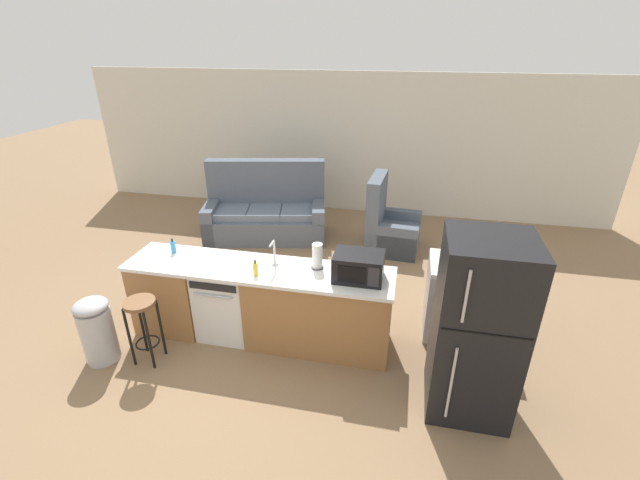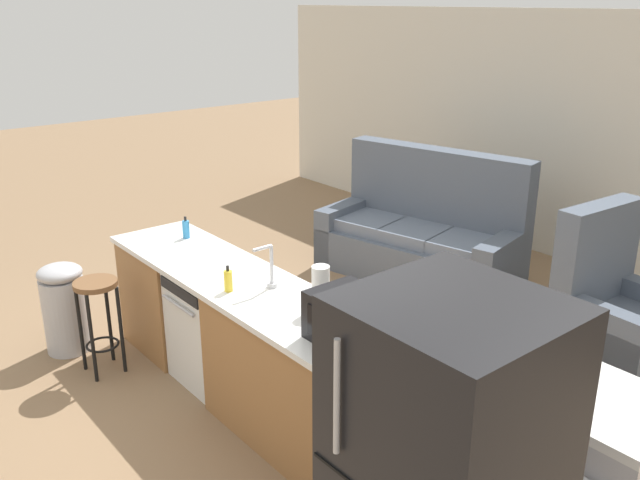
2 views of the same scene
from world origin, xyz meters
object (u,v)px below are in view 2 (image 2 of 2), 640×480
kettle (581,358)px  bar_stool (98,307)px  armchair (611,313)px  soap_bottle (228,281)px  dish_soap_bottle (186,229)px  paper_towel_roll (321,289)px  dishwasher (218,326)px  microwave (355,321)px  stove_range (583,473)px  trash_bin (64,307)px  couch (424,237)px

kettle → bar_stool: bearing=-156.8°
kettle → armchair: size_ratio=0.17×
soap_bottle → dish_soap_bottle: size_ratio=1.00×
soap_bottle → kettle: size_ratio=0.86×
paper_towel_roll → dishwasher: bearing=-172.8°
microwave → stove_range: bearing=26.3°
soap_bottle → armchair: bearing=66.4°
kettle → bar_stool: kettle is taller
soap_bottle → armchair: 3.07m
microwave → kettle: 1.17m
stove_range → trash_bin: bearing=-161.1°
paper_towel_roll → armchair: armchair is taller
soap_bottle → couch: size_ratio=0.08×
paper_towel_roll → kettle: 1.51m
dishwasher → bar_stool: size_ratio=1.14×
trash_bin → dishwasher: bearing=32.8°
paper_towel_roll → kettle: bearing=21.3°
dish_soap_bottle → kettle: 3.14m
dishwasher → microwave: bearing=-0.1°
bar_stool → dishwasher: bearing=45.0°
couch → soap_bottle: bearing=-72.9°
armchair → paper_towel_roll: bearing=-103.9°
stove_range → armchair: size_ratio=0.75×
stove_range → microwave: size_ratio=1.80×
dishwasher → microwave: microwave is taller
paper_towel_roll → trash_bin: 2.43m
kettle → stove_range: bearing=-38.2°
paper_towel_roll → couch: couch is taller
microwave → couch: size_ratio=0.23×
paper_towel_roll → couch: size_ratio=0.13×
bar_stool → dish_soap_bottle: bearing=91.4°
bar_stool → armchair: 3.96m
microwave → kettle: size_ratio=2.44×
dish_soap_bottle → soap_bottle: bearing=-14.9°
stove_range → dish_soap_bottle: dish_soap_bottle is taller
microwave → soap_bottle: (-1.05, -0.16, -0.07)m
dishwasher → soap_bottle: 0.72m
microwave → kettle: (0.95, 0.68, -0.05)m
soap_bottle → kettle: (1.99, 0.84, 0.01)m
bar_stool → paper_towel_roll: bearing=24.8°
stove_range → armchair: armchair is taller
microwave → trash_bin: size_ratio=0.68×
dishwasher → kettle: size_ratio=4.10×
stove_range → paper_towel_roll: paper_towel_roll is taller
bar_stool → armchair: size_ratio=0.62×
paper_towel_roll → armchair: 2.63m
paper_towel_roll → dish_soap_bottle: bearing=179.9°
microwave → bar_stool: 2.28m
bar_stool → couch: (0.20, 3.34, -0.14)m
dish_soap_bottle → couch: (0.22, 2.57, -0.58)m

